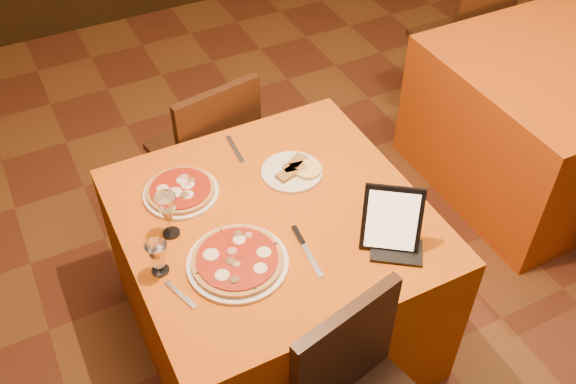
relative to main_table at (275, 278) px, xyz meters
name	(u,v)px	position (x,y,z in m)	size (l,w,h in m)	color
floor	(435,351)	(0.58, -0.41, -0.38)	(6.00, 7.00, 0.01)	#5E2D19
main_table	(275,278)	(0.00, 0.00, 0.00)	(1.10, 1.10, 0.75)	#C8580C
side_table	(545,122)	(1.74, 0.30, 0.00)	(1.10, 1.10, 0.75)	#BB490C
chair_main_far	(202,151)	(0.00, 0.80, 0.08)	(0.41, 0.41, 0.91)	black
chair_side_far	(455,39)	(1.74, 1.10, 0.08)	(0.40, 0.40, 0.91)	black
pizza_near	(238,261)	(-0.22, -0.16, 0.39)	(0.35, 0.35, 0.03)	white
pizza_far	(181,192)	(-0.27, 0.26, 0.39)	(0.29, 0.29, 0.03)	white
cutlet_dish	(292,171)	(0.16, 0.17, 0.39)	(0.24, 0.24, 0.03)	white
wine_glass	(168,215)	(-0.37, 0.08, 0.47)	(0.07, 0.07, 0.19)	#EDD686
water_glass	(158,258)	(-0.46, -0.07, 0.44)	(0.07, 0.07, 0.13)	white
tablet	(392,219)	(0.30, -0.31, 0.49)	(0.21, 0.02, 0.24)	black
knife	(307,252)	(0.02, -0.22, 0.38)	(0.24, 0.02, 0.01)	#B0B0B7
fork_near	(181,295)	(-0.44, -0.20, 0.38)	(0.15, 0.02, 0.01)	silver
fork_far	(235,149)	(0.02, 0.41, 0.38)	(0.18, 0.02, 0.01)	#A3A2A9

